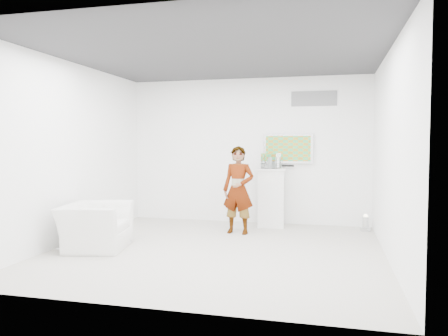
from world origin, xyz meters
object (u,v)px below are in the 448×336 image
(tv, at_px, (288,149))
(pedestal, at_px, (271,197))
(floor_uplight, at_px, (366,223))
(person, at_px, (238,190))
(armchair, at_px, (95,226))

(tv, height_order, pedestal, tv)
(pedestal, distance_m, floor_uplight, 1.86)
(pedestal, xyz_separation_m, floor_uplight, (1.81, -0.04, -0.43))
(pedestal, bearing_deg, person, -120.13)
(tv, xyz_separation_m, floor_uplight, (1.50, -0.36, -1.40))
(person, bearing_deg, pedestal, 66.39)
(tv, distance_m, armchair, 4.11)
(armchair, xyz_separation_m, floor_uplight, (4.24, 2.45, -0.20))
(person, height_order, floor_uplight, person)
(tv, relative_size, person, 0.62)
(person, distance_m, pedestal, 0.99)
(pedestal, bearing_deg, armchair, -134.19)
(armchair, bearing_deg, floor_uplight, -70.07)
(tv, height_order, floor_uplight, tv)
(person, distance_m, floor_uplight, 2.51)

